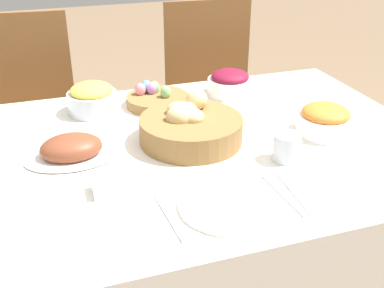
{
  "coord_description": "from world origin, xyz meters",
  "views": [
    {
      "loc": [
        -0.35,
        -1.17,
        1.38
      ],
      "look_at": [
        0.02,
        -0.07,
        0.79
      ],
      "focal_mm": 45.0,
      "sensor_mm": 36.0,
      "label": 1
    }
  ],
  "objects": [
    {
      "name": "beet_salad_bowl",
      "position": [
        0.3,
        0.33,
        0.79
      ],
      "size": [
        0.16,
        0.16,
        0.09
      ],
      "color": "white",
      "rests_on": "dining_table"
    },
    {
      "name": "bread_basket",
      "position": [
        0.04,
        0.02,
        0.8
      ],
      "size": [
        0.3,
        0.3,
        0.13
      ],
      "color": "olive",
      "rests_on": "dining_table"
    },
    {
      "name": "chair_far_right",
      "position": [
        0.44,
        0.85,
        0.51
      ],
      "size": [
        0.46,
        0.46,
        0.96
      ],
      "rotation": [
        0.0,
        0.0,
        -0.09
      ],
      "color": "brown",
      "rests_on": "ground"
    },
    {
      "name": "dining_table",
      "position": [
        0.0,
        0.0,
        0.37
      ],
      "size": [
        1.51,
        0.99,
        0.75
      ],
      "color": "white",
      "rests_on": "ground"
    },
    {
      "name": "butter_dish",
      "position": [
        -0.22,
        -0.18,
        0.77
      ],
      "size": [
        0.1,
        0.06,
        0.03
      ],
      "color": "white",
      "rests_on": "dining_table"
    },
    {
      "name": "knife",
      "position": [
        0.16,
        -0.33,
        0.75
      ],
      "size": [
        0.02,
        0.19,
        0.0
      ],
      "rotation": [
        0.0,
        0.0,
        0.06
      ],
      "color": "silver",
      "rests_on": "dining_table"
    },
    {
      "name": "spoon",
      "position": [
        0.19,
        -0.33,
        0.75
      ],
      "size": [
        0.02,
        0.19,
        0.0
      ],
      "rotation": [
        0.0,
        0.0,
        -0.06
      ],
      "color": "silver",
      "rests_on": "dining_table"
    },
    {
      "name": "egg_basket",
      "position": [
        0.02,
        0.32,
        0.77
      ],
      "size": [
        0.21,
        0.21,
        0.08
      ],
      "color": "olive",
      "rests_on": "dining_table"
    },
    {
      "name": "pineapple_bowl",
      "position": [
        -0.19,
        0.32,
        0.8
      ],
      "size": [
        0.16,
        0.16,
        0.1
      ],
      "color": "silver",
      "rests_on": "dining_table"
    },
    {
      "name": "chair_far_left",
      "position": [
        -0.42,
        0.85,
        0.51
      ],
      "size": [
        0.46,
        0.46,
        0.96
      ],
      "rotation": [
        0.0,
        0.0,
        -0.09
      ],
      "color": "brown",
      "rests_on": "ground"
    },
    {
      "name": "carrot_bowl",
      "position": [
        0.44,
        -0.06,
        0.79
      ],
      "size": [
        0.17,
        0.17,
        0.09
      ],
      "color": "white",
      "rests_on": "dining_table"
    },
    {
      "name": "dinner_plate",
      "position": [
        0.02,
        -0.33,
        0.75
      ],
      "size": [
        0.23,
        0.23,
        0.01
      ],
      "color": "white",
      "rests_on": "dining_table"
    },
    {
      "name": "fork",
      "position": [
        -0.12,
        -0.33,
        0.75
      ],
      "size": [
        0.02,
        0.19,
        0.0
      ],
      "rotation": [
        0.0,
        0.0,
        0.06
      ],
      "color": "silver",
      "rests_on": "dining_table"
    },
    {
      "name": "drinking_cup",
      "position": [
        0.25,
        -0.17,
        0.79
      ],
      "size": [
        0.07,
        0.07,
        0.08
      ],
      "color": "silver",
      "rests_on": "dining_table"
    },
    {
      "name": "ham_platter",
      "position": [
        -0.29,
        0.03,
        0.77
      ],
      "size": [
        0.26,
        0.18,
        0.07
      ],
      "color": "white",
      "rests_on": "dining_table"
    }
  ]
}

